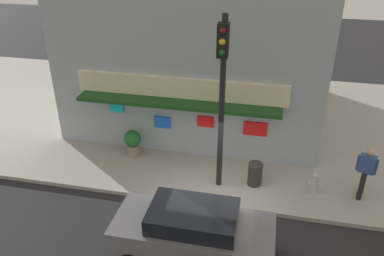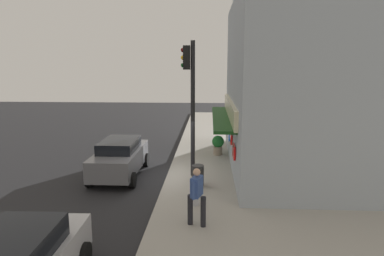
{
  "view_description": "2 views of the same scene",
  "coord_description": "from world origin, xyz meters",
  "px_view_note": "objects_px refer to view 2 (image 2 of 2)",
  "views": [
    {
      "loc": [
        1.33,
        -9.52,
        7.96
      ],
      "look_at": [
        -1.21,
        2.25,
        1.55
      ],
      "focal_mm": 36.43,
      "sensor_mm": 36.0,
      "label": 1
    },
    {
      "loc": [
        13.67,
        1.81,
        4.81
      ],
      "look_at": [
        -0.51,
        1.05,
        2.12
      ],
      "focal_mm": 31.26,
      "sensor_mm": 36.0,
      "label": 2
    }
  ],
  "objects_px": {
    "traffic_light": "(190,92)",
    "fire_hydrant": "(195,195)",
    "trash_can": "(198,175)",
    "parked_car_grey": "(120,157)",
    "potted_plant_by_doorway": "(218,144)",
    "pedestrian": "(197,194)"
  },
  "relations": [
    {
      "from": "fire_hydrant",
      "to": "pedestrian",
      "type": "distance_m",
      "value": 1.58
    },
    {
      "from": "traffic_light",
      "to": "fire_hydrant",
      "type": "relative_size",
      "value": 7.82
    },
    {
      "from": "trash_can",
      "to": "parked_car_grey",
      "type": "height_order",
      "value": "parked_car_grey"
    },
    {
      "from": "trash_can",
      "to": "parked_car_grey",
      "type": "relative_size",
      "value": 0.2
    },
    {
      "from": "trash_can",
      "to": "potted_plant_by_doorway",
      "type": "bearing_deg",
      "value": 168.96
    },
    {
      "from": "trash_can",
      "to": "traffic_light",
      "type": "bearing_deg",
      "value": -163.05
    },
    {
      "from": "fire_hydrant",
      "to": "potted_plant_by_doorway",
      "type": "height_order",
      "value": "potted_plant_by_doorway"
    },
    {
      "from": "traffic_light",
      "to": "parked_car_grey",
      "type": "xyz_separation_m",
      "value": [
        -0.19,
        -3.1,
        -2.88
      ]
    },
    {
      "from": "parked_car_grey",
      "to": "traffic_light",
      "type": "bearing_deg",
      "value": 86.44
    },
    {
      "from": "potted_plant_by_doorway",
      "to": "pedestrian",
      "type": "bearing_deg",
      "value": -5.79
    },
    {
      "from": "fire_hydrant",
      "to": "potted_plant_by_doorway",
      "type": "relative_size",
      "value": 0.7
    },
    {
      "from": "trash_can",
      "to": "fire_hydrant",
      "type": "bearing_deg",
      "value": -0.45
    },
    {
      "from": "trash_can",
      "to": "pedestrian",
      "type": "relative_size",
      "value": 0.46
    },
    {
      "from": "pedestrian",
      "to": "parked_car_grey",
      "type": "xyz_separation_m",
      "value": [
        -4.73,
        -3.55,
        -0.27
      ]
    },
    {
      "from": "pedestrian",
      "to": "parked_car_grey",
      "type": "relative_size",
      "value": 0.42
    },
    {
      "from": "potted_plant_by_doorway",
      "to": "parked_car_grey",
      "type": "xyz_separation_m",
      "value": [
        3.23,
        -4.35,
        0.13
      ]
    },
    {
      "from": "traffic_light",
      "to": "fire_hydrant",
      "type": "xyz_separation_m",
      "value": [
        3.09,
        0.34,
        -3.24
      ]
    },
    {
      "from": "fire_hydrant",
      "to": "trash_can",
      "type": "height_order",
      "value": "trash_can"
    },
    {
      "from": "fire_hydrant",
      "to": "potted_plant_by_doorway",
      "type": "bearing_deg",
      "value": 172.04
    },
    {
      "from": "parked_car_grey",
      "to": "trash_can",
      "type": "bearing_deg",
      "value": 68.5
    },
    {
      "from": "fire_hydrant",
      "to": "parked_car_grey",
      "type": "relative_size",
      "value": 0.17
    },
    {
      "from": "pedestrian",
      "to": "parked_car_grey",
      "type": "bearing_deg",
      "value": -143.13
    }
  ]
}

